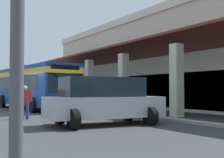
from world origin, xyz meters
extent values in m
plane|color=#38383A|center=(0.00, 8.00, 0.00)|extent=(120.00, 120.00, 0.00)
cube|color=#9E998E|center=(-1.31, 4.99, 0.06)|extent=(37.19, 0.50, 0.12)
cube|color=beige|center=(-1.31, 14.69, 3.58)|extent=(31.00, 10.36, 7.16)
cube|color=beige|center=(-1.31, 14.69, 7.46)|extent=(31.30, 10.66, 0.60)
cube|color=beige|center=(-14.22, 6.59, 1.97)|extent=(0.55, 0.55, 3.94)
cube|color=beige|center=(-9.06, 6.59, 1.97)|extent=(0.55, 0.55, 3.94)
cube|color=beige|center=(-3.89, 6.59, 1.97)|extent=(0.55, 0.55, 3.94)
cube|color=beige|center=(1.27, 6.59, 1.97)|extent=(0.55, 0.55, 3.94)
cube|color=beige|center=(6.44, 6.59, 1.97)|extent=(0.55, 0.55, 3.94)
cube|color=#5B1E19|center=(-1.31, 7.91, 4.29)|extent=(31.00, 3.16, 0.82)
cube|color=#19232D|center=(-1.31, 9.55, 1.40)|extent=(26.04, 0.08, 2.40)
cube|color=navy|center=(-3.99, 1.80, 1.73)|extent=(11.16, 3.37, 2.75)
cube|color=yellow|center=(-3.99, 1.80, 2.65)|extent=(11.18, 3.39, 0.36)
cube|color=#19232D|center=(-4.29, 1.78, 1.95)|extent=(9.41, 3.27, 0.90)
cube|color=#19232D|center=(1.47, 2.21, 1.85)|extent=(0.23, 2.24, 1.20)
cube|color=black|center=(1.48, 2.21, 2.82)|extent=(0.21, 1.94, 0.28)
cube|color=black|center=(1.60, 2.22, 0.45)|extent=(0.38, 2.46, 0.24)
cube|color=silver|center=(1.45, 3.10, 0.75)|extent=(0.08, 0.24, 0.16)
cube|color=silver|center=(1.58, 1.32, 0.75)|extent=(0.08, 0.24, 0.16)
cube|color=silver|center=(-5.48, 1.69, 3.22)|extent=(2.53, 1.96, 0.24)
cylinder|color=black|center=(-0.46, 3.34, 0.50)|extent=(1.00, 0.30, 1.00)
cylinder|color=black|center=(-0.27, 0.80, 0.50)|extent=(1.00, 0.30, 1.00)
cylinder|color=black|center=(-7.15, 2.84, 0.50)|extent=(1.00, 0.30, 1.00)
cylinder|color=black|center=(-6.96, 0.30, 0.50)|extent=(1.00, 0.30, 1.00)
cube|color=#B2B5BA|center=(7.55, 1.43, 0.75)|extent=(2.48, 4.99, 0.84)
cube|color=#19232D|center=(7.54, 1.33, 1.57)|extent=(2.07, 3.44, 0.80)
cylinder|color=black|center=(6.77, 3.16, 0.38)|extent=(0.76, 0.26, 0.76)
cylinder|color=black|center=(8.70, 2.95, 0.38)|extent=(0.76, 0.26, 0.76)
cylinder|color=black|center=(6.40, -0.08, 0.38)|extent=(0.76, 0.26, 0.76)
cylinder|color=black|center=(8.34, -0.30, 0.38)|extent=(0.76, 0.26, 0.76)
cylinder|color=navy|center=(3.27, -0.79, 0.41)|extent=(0.16, 0.16, 0.82)
cylinder|color=navy|center=(3.54, -0.64, 0.41)|extent=(0.16, 0.16, 0.82)
cube|color=#B23333|center=(3.41, -0.72, 1.12)|extent=(0.24, 0.49, 0.61)
sphere|color=beige|center=(3.41, -0.72, 1.54)|extent=(0.22, 0.22, 0.22)
cylinder|color=#B23333|center=(3.34, -1.00, 1.16)|extent=(0.09, 0.09, 0.55)
cylinder|color=#B23333|center=(3.47, -0.43, 1.16)|extent=(0.09, 0.09, 0.55)
cube|color=gray|center=(-8.69, 6.01, 0.32)|extent=(0.99, 0.99, 0.63)
cylinder|color=#332319|center=(-8.69, 6.01, 0.64)|extent=(0.84, 0.84, 0.02)
cylinder|color=brown|center=(-8.69, 6.01, 1.65)|extent=(0.16, 0.16, 2.03)
ellipsoid|color=#195123|center=(-8.32, 6.05, 2.79)|extent=(0.77, 0.29, 0.16)
ellipsoid|color=#195123|center=(-8.56, 6.39, 2.72)|extent=(0.46, 0.82, 0.19)
ellipsoid|color=#195123|center=(-8.99, 6.33, 2.72)|extent=(0.75, 0.78, 0.14)
ellipsoid|color=#195123|center=(-9.00, 5.81, 2.90)|extent=(0.74, 0.58, 0.19)
ellipsoid|color=#195123|center=(-8.44, 5.60, 2.82)|extent=(0.69, 0.94, 0.15)
camera|label=1|loc=(18.26, -4.75, 1.46)|focal=47.65mm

